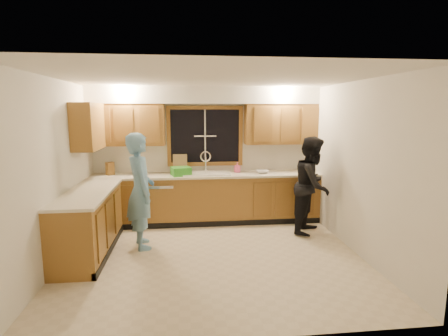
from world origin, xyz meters
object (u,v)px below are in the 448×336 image
object	(u,v)px
soap_bottle	(237,167)
bowl	(262,172)
sink	(206,177)
woman	(312,185)
dishwasher	(161,202)
dish_crate	(181,171)
knife_block	(110,169)
man	(141,191)
stove	(77,236)

from	to	relation	value
soap_bottle	bowl	xyz separation A→B (m)	(0.45, -0.17, -0.07)
sink	woman	distance (m)	1.92
dishwasher	dish_crate	xyz separation A→B (m)	(0.39, -0.10, 0.59)
woman	knife_block	bearing A→B (deg)	111.44
sink	bowl	bearing A→B (deg)	-3.56
soap_bottle	bowl	world-z (taller)	soap_bottle
man	woman	size ratio (longest dim) A/B	1.06
dishwasher	dish_crate	distance (m)	0.71
dishwasher	man	xyz separation A→B (m)	(-0.21, -1.10, 0.47)
bowl	stove	bearing A→B (deg)	-148.26
bowl	soap_bottle	bearing A→B (deg)	158.71
dishwasher	man	world-z (taller)	man
soap_bottle	dish_crate	bearing A→B (deg)	-168.22
bowl	knife_block	bearing A→B (deg)	176.86
sink	man	bearing A→B (deg)	-133.71
man	bowl	bearing A→B (deg)	-79.59
knife_block	soap_bottle	world-z (taller)	knife_block
sink	man	size ratio (longest dim) A/B	0.49
dishwasher	knife_block	bearing A→B (deg)	173.46
stove	soap_bottle	bearing A→B (deg)	38.92
knife_block	dish_crate	world-z (taller)	knife_block
dishwasher	bowl	world-z (taller)	bowl
sink	man	world-z (taller)	man
soap_bottle	stove	bearing A→B (deg)	-141.08
stove	dish_crate	bearing A→B (deg)	52.05
woman	dish_crate	xyz separation A→B (m)	(-2.23, 0.64, 0.17)
bowl	sink	bearing A→B (deg)	176.44
man	bowl	world-z (taller)	man
soap_bottle	bowl	distance (m)	0.49
sink	knife_block	xyz separation A→B (m)	(-1.75, 0.09, 0.17)
stove	soap_bottle	distance (m)	3.13
man	knife_block	xyz separation A→B (m)	(-0.69, 1.20, 0.16)
dish_crate	soap_bottle	xyz separation A→B (m)	(1.06, 0.22, 0.02)
dishwasher	bowl	xyz separation A→B (m)	(1.89, -0.05, 0.54)
sink	woman	bearing A→B (deg)	-23.15
stove	bowl	size ratio (longest dim) A/B	3.75
dish_crate	soap_bottle	size ratio (longest dim) A/B	1.69
dishwasher	soap_bottle	bearing A→B (deg)	4.92
dish_crate	bowl	world-z (taller)	dish_crate
stove	man	size ratio (longest dim) A/B	0.51
sink	dishwasher	world-z (taller)	sink
man	soap_bottle	world-z (taller)	man
man	dish_crate	world-z (taller)	man
dishwasher	soap_bottle	size ratio (longest dim) A/B	4.26
stove	knife_block	distance (m)	2.00
stove	man	bearing A→B (deg)	44.05
man	soap_bottle	xyz separation A→B (m)	(1.66, 1.22, 0.14)
sink	man	xyz separation A→B (m)	(-1.06, -1.11, 0.01)
dishwasher	stove	bearing A→B (deg)	-117.69
stove	soap_bottle	world-z (taller)	soap_bottle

